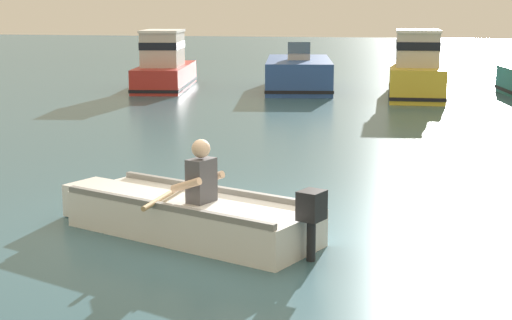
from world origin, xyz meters
TOP-DOWN VIEW (x-y plane):
  - ground_plane at (0.00, 0.00)m, footprint 120.00×120.00m
  - rowboat_with_person at (-0.79, -0.44)m, footprint 3.59×2.37m
  - moored_boat_red at (-6.40, 15.48)m, footprint 2.29×4.89m
  - moored_boat_blue at (-1.99, 16.10)m, footprint 2.85×5.20m
  - moored_boat_yellow at (1.81, 14.70)m, footprint 1.76×4.51m

SIDE VIEW (x-z plane):
  - ground_plane at x=0.00m, z-range 0.00..0.00m
  - rowboat_with_person at x=-0.79m, z-range -0.34..0.85m
  - moored_boat_blue at x=-1.99m, z-range -0.31..1.28m
  - moored_boat_red at x=-6.40m, z-range -0.26..1.69m
  - moored_boat_yellow at x=1.81m, z-range -0.26..1.78m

